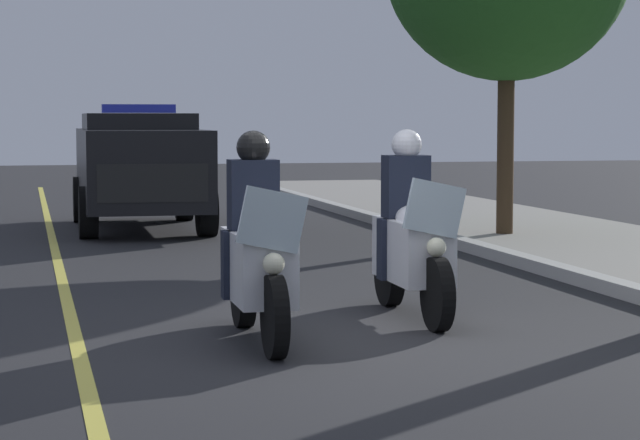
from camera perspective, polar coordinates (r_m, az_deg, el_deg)
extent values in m
plane|color=#28282B|center=(10.15, 1.65, -5.63)|extent=(80.00, 80.00, 0.00)
cube|color=#E0D14C|center=(9.82, -10.98, -6.04)|extent=(48.00, 0.12, 0.01)
cylinder|color=black|center=(9.43, -2.09, -4.46)|extent=(0.64, 0.13, 0.64)
cylinder|color=black|center=(10.89, -3.54, -3.24)|extent=(0.64, 0.15, 0.64)
cube|color=white|center=(10.10, -2.86, -2.14)|extent=(1.21, 0.45, 0.56)
ellipsoid|color=white|center=(10.01, -2.81, -0.47)|extent=(0.56, 0.33, 0.24)
cube|color=silver|center=(9.44, -2.21, 0.01)|extent=(0.07, 0.56, 0.53)
sphere|color=#F9F4CC|center=(9.41, -2.14, -2.02)|extent=(0.17, 0.17, 0.17)
sphere|color=red|center=(9.54, -3.30, -0.36)|extent=(0.09, 0.09, 0.09)
sphere|color=#1933F2|center=(9.60, -1.41, -0.33)|extent=(0.09, 0.09, 0.09)
cube|color=black|center=(10.27, -3.09, 1.11)|extent=(0.28, 0.40, 0.60)
cube|color=black|center=(10.30, -1.92, -2.00)|extent=(0.18, 0.14, 0.56)
cube|color=black|center=(10.23, -4.12, -2.05)|extent=(0.18, 0.14, 0.56)
sphere|color=black|center=(10.23, -3.08, 3.34)|extent=(0.28, 0.28, 0.28)
cylinder|color=black|center=(10.67, 5.41, -3.41)|extent=(0.64, 0.13, 0.64)
cylinder|color=black|center=(12.09, 3.20, -2.44)|extent=(0.64, 0.15, 0.64)
cube|color=white|center=(11.32, 4.27, -1.41)|extent=(1.21, 0.45, 0.56)
ellipsoid|color=white|center=(11.25, 4.36, 0.09)|extent=(0.56, 0.33, 0.24)
cube|color=silver|center=(10.68, 5.27, 0.54)|extent=(0.07, 0.56, 0.53)
sphere|color=#F9F4CC|center=(10.66, 5.36, -1.25)|extent=(0.17, 0.17, 0.17)
sphere|color=red|center=(10.77, 4.24, 0.20)|extent=(0.09, 0.09, 0.09)
sphere|color=#1933F2|center=(10.86, 5.86, 0.23)|extent=(0.09, 0.09, 0.09)
cube|color=black|center=(11.50, 3.95, 1.49)|extent=(0.28, 0.40, 0.60)
cube|color=black|center=(11.54, 4.98, -1.29)|extent=(0.18, 0.14, 0.56)
cube|color=black|center=(11.43, 3.06, -1.34)|extent=(0.18, 0.14, 0.56)
sphere|color=silver|center=(11.46, 3.99, 3.48)|extent=(0.28, 0.28, 0.28)
cube|color=black|center=(20.66, -8.27, 2.41)|extent=(4.92, 1.96, 1.24)
cube|color=black|center=(20.95, -8.35, 4.36)|extent=(2.42, 1.78, 0.36)
cube|color=#2633D8|center=(20.75, -8.32, 5.08)|extent=(0.29, 1.20, 0.14)
cube|color=black|center=(18.28, -7.68, 1.69)|extent=(0.14, 1.62, 0.56)
cylinder|color=black|center=(19.25, -5.22, 0.43)|extent=(0.80, 0.29, 0.80)
cylinder|color=black|center=(19.10, -10.58, 0.34)|extent=(0.80, 0.29, 0.80)
cylinder|color=black|center=(22.32, -6.26, 1.01)|extent=(0.80, 0.29, 0.80)
cylinder|color=black|center=(22.19, -10.88, 0.93)|extent=(0.80, 0.29, 0.80)
cylinder|color=#42301E|center=(18.76, 8.50, 3.37)|extent=(0.25, 0.25, 2.61)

